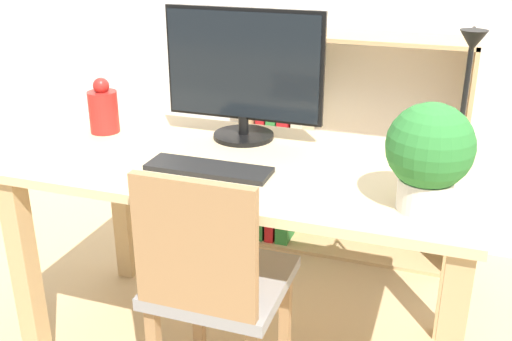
% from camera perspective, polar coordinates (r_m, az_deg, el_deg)
% --- Properties ---
extents(desk, '(1.49, 0.74, 0.76)m').
position_cam_1_polar(desk, '(2.01, -0.93, -2.44)').
color(desk, '#D8BC8C').
rests_on(desk, ground_plane).
extents(monitor, '(0.57, 0.22, 0.46)m').
position_cam_1_polar(monitor, '(2.10, -1.22, 9.47)').
color(monitor, black).
rests_on(monitor, desk).
extents(keyboard, '(0.40, 0.12, 0.02)m').
position_cam_1_polar(keyboard, '(1.88, -4.54, 0.18)').
color(keyboard, black).
rests_on(keyboard, desk).
extents(vase, '(0.11, 0.11, 0.20)m').
position_cam_1_polar(vase, '(2.28, -14.33, 5.68)').
color(vase, '#B2231E').
rests_on(vase, desk).
extents(desk_lamp, '(0.10, 0.19, 0.44)m').
position_cam_1_polar(desk_lamp, '(1.90, 19.41, 7.58)').
color(desk_lamp, black).
rests_on(desk_lamp, desk).
extents(potted_plant, '(0.23, 0.23, 0.30)m').
position_cam_1_polar(potted_plant, '(1.63, 16.17, 1.62)').
color(potted_plant, silver).
rests_on(potted_plant, desk).
extents(chair, '(0.40, 0.40, 0.86)m').
position_cam_1_polar(chair, '(1.83, -4.04, -10.60)').
color(chair, gray).
rests_on(chair, ground_plane).
extents(bookshelf, '(0.95, 0.28, 1.04)m').
position_cam_1_polar(bookshelf, '(2.83, 5.87, 2.17)').
color(bookshelf, tan).
rests_on(bookshelf, ground_plane).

